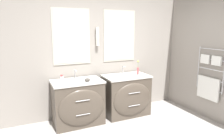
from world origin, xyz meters
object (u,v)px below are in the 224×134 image
(flower_vase, at_px, (138,69))
(amenity_bowl, at_px, (87,80))
(vanity_right, at_px, (127,95))
(toiletry_bottle, at_px, (62,80))
(vanity_left, at_px, (78,102))

(flower_vase, bearing_deg, amenity_bowl, -174.51)
(vanity_right, distance_m, toiletry_bottle, 1.43)
(vanity_left, distance_m, flower_vase, 1.42)
(toiletry_bottle, height_order, flower_vase, flower_vase)
(vanity_right, xyz_separation_m, flower_vase, (0.28, 0.02, 0.53))
(toiletry_bottle, relative_size, amenity_bowl, 1.57)
(vanity_left, relative_size, amenity_bowl, 9.41)
(vanity_left, height_order, vanity_right, same)
(vanity_left, bearing_deg, vanity_right, 0.00)
(amenity_bowl, bearing_deg, vanity_left, 151.04)
(flower_vase, bearing_deg, vanity_right, -175.42)
(vanity_left, xyz_separation_m, vanity_right, (1.05, 0.00, 0.00))
(amenity_bowl, xyz_separation_m, flower_vase, (1.16, 0.11, 0.08))
(vanity_right, relative_size, toiletry_bottle, 5.99)
(vanity_left, relative_size, vanity_right, 1.00)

